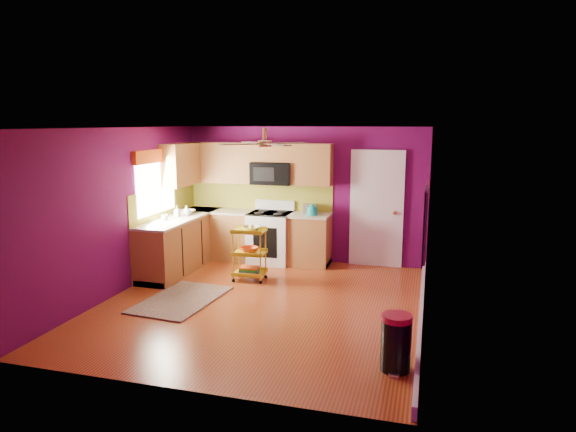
% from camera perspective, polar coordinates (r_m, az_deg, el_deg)
% --- Properties ---
extents(ground, '(5.00, 5.00, 0.00)m').
position_cam_1_polar(ground, '(7.50, -2.94, -9.72)').
color(ground, maroon).
rests_on(ground, ground).
extents(room_envelope, '(4.54, 5.04, 2.52)m').
position_cam_1_polar(room_envelope, '(7.10, -2.85, 2.74)').
color(room_envelope, '#5A0A4A').
rests_on(room_envelope, ground).
extents(lower_cabinets, '(2.81, 2.31, 0.94)m').
position_cam_1_polar(lower_cabinets, '(9.47, -7.21, -2.78)').
color(lower_cabinets, brown).
rests_on(lower_cabinets, ground).
extents(electric_range, '(0.76, 0.66, 1.13)m').
position_cam_1_polar(electric_range, '(9.51, -1.95, -2.33)').
color(electric_range, white).
rests_on(electric_range, ground).
extents(upper_cabinetry, '(2.80, 2.30, 1.26)m').
position_cam_1_polar(upper_cabinetry, '(9.54, -5.99, 5.66)').
color(upper_cabinetry, brown).
rests_on(upper_cabinetry, ground).
extents(left_window, '(0.08, 1.35, 1.08)m').
position_cam_1_polar(left_window, '(8.96, -14.47, 4.69)').
color(left_window, white).
rests_on(left_window, ground).
extents(panel_door, '(0.95, 0.11, 2.15)m').
position_cam_1_polar(panel_door, '(9.31, 9.81, 0.64)').
color(panel_door, white).
rests_on(panel_door, ground).
extents(right_wall_art, '(0.04, 2.74, 1.04)m').
position_cam_1_polar(right_wall_art, '(6.43, 15.10, -0.11)').
color(right_wall_art, black).
rests_on(right_wall_art, ground).
extents(ceiling_fan, '(1.01, 1.01, 0.26)m').
position_cam_1_polar(ceiling_fan, '(7.24, -2.60, 8.12)').
color(ceiling_fan, '#BF8C3F').
rests_on(ceiling_fan, ground).
extents(shag_rug, '(1.07, 1.61, 0.02)m').
position_cam_1_polar(shag_rug, '(7.78, -11.77, -9.07)').
color(shag_rug, black).
rests_on(shag_rug, ground).
extents(rolling_cart, '(0.54, 0.41, 0.94)m').
position_cam_1_polar(rolling_cart, '(8.45, -4.27, -3.97)').
color(rolling_cart, gold).
rests_on(rolling_cart, ground).
extents(trash_can, '(0.34, 0.36, 0.61)m').
position_cam_1_polar(trash_can, '(5.64, 11.90, -13.60)').
color(trash_can, black).
rests_on(trash_can, ground).
extents(teal_kettle, '(0.18, 0.18, 0.21)m').
position_cam_1_polar(teal_kettle, '(9.15, 2.71, 0.61)').
color(teal_kettle, teal).
rests_on(teal_kettle, lower_cabinets).
extents(toaster, '(0.22, 0.15, 0.18)m').
position_cam_1_polar(toaster, '(9.33, 2.42, 0.84)').
color(toaster, beige).
rests_on(toaster, lower_cabinets).
extents(soap_bottle_a, '(0.09, 0.09, 0.20)m').
position_cam_1_polar(soap_bottle_a, '(9.20, -12.23, 0.52)').
color(soap_bottle_a, '#EA3F72').
rests_on(soap_bottle_a, lower_cabinets).
extents(soap_bottle_b, '(0.14, 0.14, 0.18)m').
position_cam_1_polar(soap_bottle_b, '(9.28, -11.22, 0.60)').
color(soap_bottle_b, white).
rests_on(soap_bottle_b, lower_cabinets).
extents(counter_dish, '(0.28, 0.28, 0.07)m').
position_cam_1_polar(counter_dish, '(9.48, -11.15, 0.46)').
color(counter_dish, white).
rests_on(counter_dish, lower_cabinets).
extents(counter_cup, '(0.12, 0.12, 0.09)m').
position_cam_1_polar(counter_cup, '(8.94, -13.53, -0.15)').
color(counter_cup, white).
rests_on(counter_cup, lower_cabinets).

